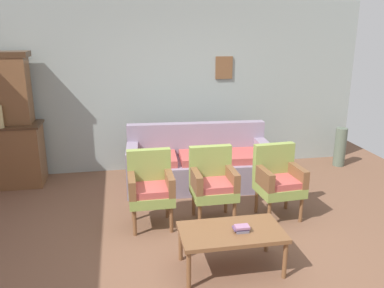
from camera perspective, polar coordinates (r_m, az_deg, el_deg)
ground_plane at (r=4.50m, az=1.33°, el=-14.37°), size 7.68×7.68×0.00m
wall_back_with_decor at (r=6.52m, az=-3.31°, el=8.08°), size 6.40×0.09×2.70m
side_cabinet at (r=6.53m, az=-25.25°, el=-1.47°), size 1.16×0.55×0.93m
floral_couch at (r=5.93m, az=0.93°, el=-3.00°), size 2.13×0.93×0.90m
armchair_row_middle at (r=4.76m, az=-5.93°, el=-5.91°), size 0.52×0.49×0.90m
armchair_near_couch_end at (r=4.87m, az=3.00°, el=-5.30°), size 0.52×0.49×0.90m
armchair_near_cabinet at (r=5.06m, az=12.17°, el=-4.79°), size 0.55×0.52×0.90m
coffee_table at (r=3.97m, az=5.62°, el=-12.69°), size 1.00×0.56×0.42m
book_stack_on_table at (r=3.93m, az=7.06°, el=-11.84°), size 0.15×0.11×0.06m
floor_vase_by_wall at (r=7.23m, az=20.35°, el=-0.40°), size 0.19×0.19×0.66m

